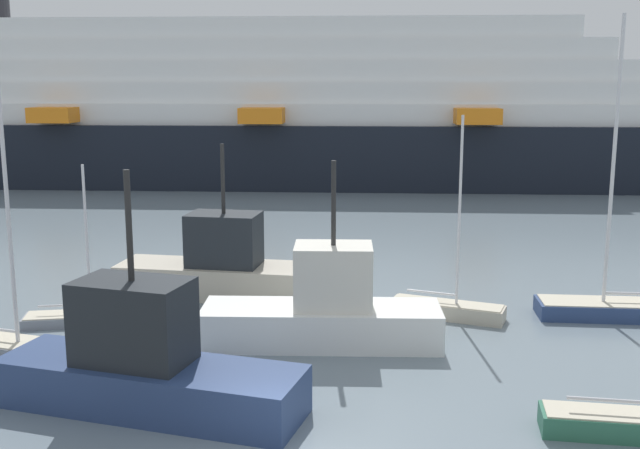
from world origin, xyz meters
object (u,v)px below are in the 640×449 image
object	(u,v)px
sailboat_0	(447,307)
sailboat_6	(82,316)
fishing_boat_1	(145,365)
fishing_boat_3	(218,267)
sailboat_3	(8,345)
fishing_boat_2	(325,311)
sailboat_4	(615,305)
cruise_ship	(177,113)
sailboat_7	(639,420)

from	to	relation	value
sailboat_0	sailboat_6	world-z (taller)	sailboat_0
fishing_boat_1	sailboat_6	bearing A→B (deg)	-44.03
sailboat_0	fishing_boat_3	bearing A→B (deg)	-176.12
sailboat_3	fishing_boat_3	xyz separation A→B (m)	(5.14, 7.57, 0.68)
sailboat_6	fishing_boat_1	distance (m)	8.18
fishing_boat_1	fishing_boat_2	world-z (taller)	fishing_boat_1
sailboat_4	cruise_ship	size ratio (longest dim) A/B	0.12
sailboat_4	fishing_boat_2	distance (m)	11.07
sailboat_0	sailboat_3	distance (m)	15.04
sailboat_7	fishing_boat_3	distance (m)	17.19
sailboat_3	fishing_boat_2	bearing A→B (deg)	26.33
cruise_ship	fishing_boat_1	bearing A→B (deg)	-77.19
sailboat_7	sailboat_3	bearing A→B (deg)	172.76
sailboat_0	fishing_boat_3	xyz separation A→B (m)	(-8.96, 2.33, 0.79)
sailboat_7	fishing_boat_2	distance (m)	10.15
sailboat_4	fishing_boat_2	size ratio (longest dim) A/B	1.37
sailboat_3	fishing_boat_2	distance (m)	10.02
fishing_boat_1	cruise_ship	bearing A→B (deg)	-63.50
sailboat_6	fishing_boat_2	world-z (taller)	fishing_boat_2
sailboat_4	sailboat_6	xyz separation A→B (m)	(-19.30, -1.97, -0.21)
sailboat_0	sailboat_6	distance (m)	13.24
fishing_boat_1	sailboat_0	bearing A→B (deg)	-122.79
fishing_boat_1	sailboat_4	bearing A→B (deg)	-136.07
sailboat_7	cruise_ship	world-z (taller)	cruise_ship
sailboat_4	fishing_boat_2	bearing A→B (deg)	19.75
sailboat_7	cruise_ship	distance (m)	52.35
cruise_ship	sailboat_3	bearing A→B (deg)	-83.18
sailboat_3	sailboat_7	bearing A→B (deg)	1.32
sailboat_7	fishing_boat_1	size ratio (longest dim) A/B	1.03
fishing_boat_2	sailboat_0	bearing A→B (deg)	33.48
sailboat_7	fishing_boat_2	size ratio (longest dim) A/B	1.11
sailboat_4	fishing_boat_3	distance (m)	15.25
fishing_boat_2	fishing_boat_3	size ratio (longest dim) A/B	0.98
fishing_boat_2	cruise_ship	world-z (taller)	cruise_ship
sailboat_6	sailboat_3	bearing A→B (deg)	-116.93
sailboat_0	fishing_boat_2	xyz separation A→B (m)	(-4.33, -3.10, 0.74)
sailboat_6	fishing_boat_3	distance (m)	5.80
sailboat_4	sailboat_7	world-z (taller)	sailboat_4
sailboat_0	sailboat_3	size ratio (longest dim) A/B	0.71
sailboat_3	sailboat_7	xyz separation A→B (m)	(17.83, -4.00, -0.05)
sailboat_0	cruise_ship	xyz separation A→B (m)	(-19.48, 37.38, 5.45)
cruise_ship	sailboat_0	bearing A→B (deg)	-62.84
sailboat_0	sailboat_6	size ratio (longest dim) A/B	1.29
fishing_boat_3	sailboat_4	bearing A→B (deg)	-1.33
sailboat_3	fishing_boat_1	size ratio (longest dim) A/B	1.21
sailboat_7	cruise_ship	bearing A→B (deg)	121.87
sailboat_7	fishing_boat_3	bearing A→B (deg)	143.03
sailboat_6	fishing_boat_2	size ratio (longest dim) A/B	0.72
sailboat_3	sailboat_6	bearing A→B (deg)	89.30
fishing_boat_1	fishing_boat_2	bearing A→B (deg)	-116.41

